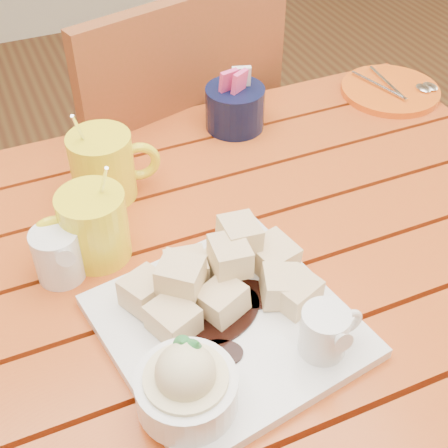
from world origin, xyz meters
name	(u,v)px	position (x,y,z in m)	size (l,w,h in m)	color
table	(194,317)	(0.00, 0.00, 0.64)	(1.20, 0.79, 0.75)	#A82C15
dessert_plate	(222,326)	(-0.01, -0.14, 0.78)	(0.33, 0.33, 0.12)	white
coffee_mug_left	(92,226)	(-0.11, 0.08, 0.80)	(0.13, 0.09, 0.16)	yellow
coffee_mug_right	(105,165)	(-0.06, 0.20, 0.81)	(0.14, 0.10, 0.16)	yellow
cream_pitcher	(59,254)	(-0.17, 0.06, 0.79)	(0.09, 0.08, 0.08)	white
sugar_caddy	(235,107)	(0.20, 0.30, 0.79)	(0.11, 0.11, 0.12)	black
orange_saucer	(391,90)	(0.53, 0.29, 0.76)	(0.19, 0.19, 0.02)	orange
chair_far	(162,165)	(0.13, 0.53, 0.53)	(0.55, 0.55, 0.96)	brown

